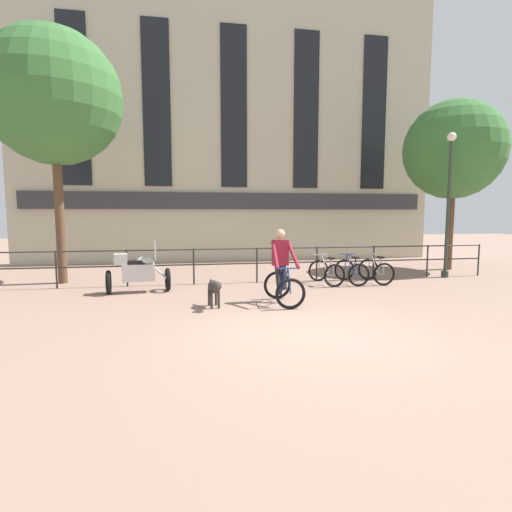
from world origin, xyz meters
name	(u,v)px	position (x,y,z in m)	size (l,w,h in m)	color
ground_plane	(310,333)	(0.00, 0.00, 0.00)	(60.00, 60.00, 0.00)	#8E7060
canal_railing	(257,259)	(0.00, 5.20, 0.71)	(15.05, 0.05, 1.05)	#2D2B28
building_facade	(233,124)	(0.00, 10.99, 5.88)	(18.00, 0.72, 11.82)	#BCB299
cyclist_with_bike	(282,270)	(0.09, 2.40, 0.76)	(0.72, 1.19, 1.70)	black
dog	(214,288)	(-1.50, 2.14, 0.45)	(0.30, 0.92, 0.64)	#332D28
parked_motorcycle	(138,271)	(-3.34, 4.22, 0.56)	(1.67, 0.81, 1.35)	black
parked_bicycle_near_lamp	(326,272)	(1.95, 4.54, 0.36)	(0.78, 1.18, 0.86)	black
parked_bicycle_mid_left	(351,271)	(2.73, 4.54, 0.36)	(0.67, 1.11, 0.86)	black
parked_bicycle_mid_right	(376,271)	(3.51, 4.54, 0.36)	(0.68, 1.12, 0.86)	black
street_lamp	(449,197)	(6.19, 5.08, 2.57)	(0.28, 0.28, 4.60)	#2D382D
tree_canalside_left	(54,98)	(-5.72, 6.09, 5.34)	(3.80, 3.80, 7.26)	brown
tree_canalside_right	(454,150)	(7.49, 6.73, 4.34)	(3.52, 3.52, 6.11)	brown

